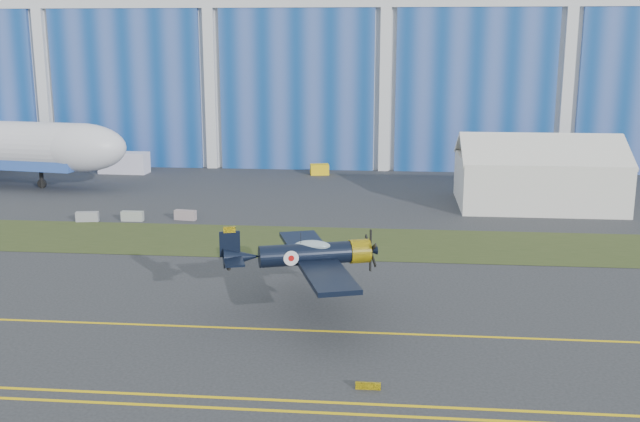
# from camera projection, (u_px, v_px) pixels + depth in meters

# --- Properties ---
(ground) EXTENTS (260.00, 260.00, 0.00)m
(ground) POSITION_uv_depth(u_px,v_px,m) (38.00, 292.00, 48.98)
(ground) COLOR #34363B
(ground) RESTS_ON ground
(grass_median) EXTENTS (260.00, 10.00, 0.02)m
(grass_median) POSITION_uv_depth(u_px,v_px,m) (115.00, 237.00, 62.57)
(grass_median) COLOR #475128
(grass_median) RESTS_ON ground
(hangar) EXTENTS (220.00, 45.70, 30.00)m
(hangar) POSITION_uv_depth(u_px,v_px,m) (244.00, 48.00, 115.32)
(hangar) COLOR silver
(hangar) RESTS_ON ground
(guard_board_right) EXTENTS (1.20, 0.15, 0.35)m
(guard_board_right) POSITION_uv_depth(u_px,v_px,m) (368.00, 386.00, 35.28)
(guard_board_right) COLOR yellow
(guard_board_right) RESTS_ON ground
(warbird) EXTENTS (13.95, 15.39, 3.80)m
(warbird) POSITION_uv_depth(u_px,v_px,m) (306.00, 254.00, 44.57)
(warbird) COLOR black
(warbird) RESTS_ON ground
(tent) EXTENTS (15.71, 11.52, 7.29)m
(tent) POSITION_uv_depth(u_px,v_px,m) (538.00, 169.00, 73.91)
(tent) COLOR white
(tent) RESTS_ON ground
(shipping_container) EXTENTS (6.05, 2.64, 2.58)m
(shipping_container) POSITION_uv_depth(u_px,v_px,m) (124.00, 163.00, 92.62)
(shipping_container) COLOR white
(shipping_container) RESTS_ON ground
(tug) EXTENTS (2.43, 1.78, 1.29)m
(tug) POSITION_uv_depth(u_px,v_px,m) (320.00, 169.00, 91.66)
(tug) COLOR yellow
(tug) RESTS_ON ground
(barrier_a) EXTENTS (2.07, 0.90, 0.90)m
(barrier_a) POSITION_uv_depth(u_px,v_px,m) (87.00, 217.00, 67.92)
(barrier_a) COLOR gray
(barrier_a) RESTS_ON ground
(barrier_b) EXTENTS (2.00, 0.60, 0.90)m
(barrier_b) POSITION_uv_depth(u_px,v_px,m) (132.00, 216.00, 68.15)
(barrier_b) COLOR #989F9A
(barrier_b) RESTS_ON ground
(barrier_c) EXTENTS (2.07, 0.89, 0.90)m
(barrier_c) POSITION_uv_depth(u_px,v_px,m) (185.00, 215.00, 68.57)
(barrier_c) COLOR gray
(barrier_c) RESTS_ON ground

